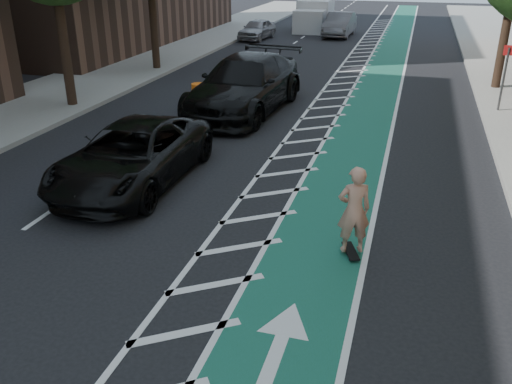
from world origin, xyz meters
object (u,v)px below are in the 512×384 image
at_px(suv_near, 133,155).
at_px(barrel_a, 219,104).
at_px(skateboarder, 354,210).
at_px(suv_far, 245,85).

height_order(suv_near, barrel_a, suv_near).
xyz_separation_m(skateboarder, barrel_a, (-5.90, 8.64, -0.56)).
bearing_deg(skateboarder, barrel_a, -77.10).
height_order(skateboarder, barrel_a, skateboarder).
height_order(suv_near, suv_far, suv_far).
distance_m(skateboarder, barrel_a, 10.48).
bearing_deg(suv_near, suv_far, 84.74).
distance_m(suv_far, barrel_a, 1.24).
xyz_separation_m(skateboarder, suv_far, (-5.13, 9.42, 0.02)).
height_order(skateboarder, suv_near, skateboarder).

